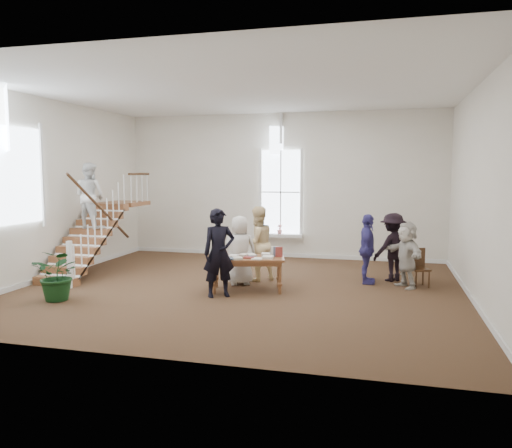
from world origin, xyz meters
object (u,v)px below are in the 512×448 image
(person_yellow, at_px, (257,244))
(floor_plant, at_px, (59,275))
(woman_cluster_c, at_px, (406,255))
(library_table, at_px, (247,261))
(woman_cluster_a, at_px, (367,249))
(side_chair, at_px, (419,266))
(elderly_woman, at_px, (240,250))
(police_officer, at_px, (219,253))
(woman_cluster_b, at_px, (393,247))

(person_yellow, xyz_separation_m, floor_plant, (-3.54, -2.90, -0.38))
(person_yellow, distance_m, woman_cluster_c, 3.54)
(library_table, height_order, woman_cluster_a, woman_cluster_a)
(library_table, height_order, side_chair, side_chair)
(person_yellow, bearing_deg, elderly_woman, 14.36)
(police_officer, height_order, person_yellow, police_officer)
(woman_cluster_c, xyz_separation_m, floor_plant, (-7.08, -3.04, -0.23))
(person_yellow, height_order, floor_plant, person_yellow)
(woman_cluster_c, bearing_deg, woman_cluster_a, -132.76)
(police_officer, distance_m, woman_cluster_a, 3.69)
(woman_cluster_b, height_order, floor_plant, woman_cluster_b)
(elderly_woman, distance_m, person_yellow, 0.59)
(woman_cluster_c, xyz_separation_m, side_chair, (0.29, 0.22, -0.28))
(person_yellow, bearing_deg, side_chair, 140.74)
(woman_cluster_b, bearing_deg, woman_cluster_a, -3.81)
(library_table, bearing_deg, person_yellow, 77.94)
(police_officer, bearing_deg, woman_cluster_a, 1.52)
(library_table, height_order, woman_cluster_c, woman_cluster_c)
(person_yellow, xyz_separation_m, woman_cluster_a, (2.64, 0.34, -0.08))
(woman_cluster_b, xyz_separation_m, floor_plant, (-6.78, -3.69, -0.30))
(person_yellow, xyz_separation_m, woman_cluster_b, (3.24, 0.79, -0.08))
(woman_cluster_a, bearing_deg, floor_plant, 117.27)
(floor_plant, bearing_deg, elderly_woman, 36.51)
(elderly_woman, relative_size, woman_cluster_b, 0.99)
(side_chair, bearing_deg, police_officer, -175.03)
(floor_plant, bearing_deg, library_table, 26.53)
(library_table, relative_size, police_officer, 0.94)
(woman_cluster_a, bearing_deg, police_officer, 124.13)
(woman_cluster_a, relative_size, woman_cluster_c, 1.09)
(woman_cluster_b, bearing_deg, library_table, -9.92)
(woman_cluster_b, relative_size, side_chair, 1.88)
(woman_cluster_b, height_order, side_chair, woman_cluster_b)
(library_table, xyz_separation_m, elderly_woman, (-0.35, 0.61, 0.14))
(elderly_woman, relative_size, person_yellow, 0.90)
(library_table, xyz_separation_m, side_chair, (3.78, 1.47, -0.20))
(police_officer, distance_m, side_chair, 4.75)
(elderly_woman, distance_m, woman_cluster_b, 3.77)
(side_chair, bearing_deg, library_table, 179.67)
(woman_cluster_a, relative_size, side_chair, 1.88)
(person_yellow, height_order, side_chair, person_yellow)
(woman_cluster_b, bearing_deg, woman_cluster_c, 74.09)
(library_table, distance_m, woman_cluster_c, 3.71)
(police_officer, xyz_separation_m, woman_cluster_b, (3.64, 2.54, -0.11))
(library_table, relative_size, woman_cluster_c, 1.16)
(side_chair, bearing_deg, woman_cluster_a, 159.47)
(person_yellow, xyz_separation_m, side_chair, (3.83, 0.36, -0.43))
(police_officer, xyz_separation_m, person_yellow, (0.40, 1.75, -0.03))
(police_officer, relative_size, floor_plant, 1.76)
(police_officer, relative_size, woman_cluster_b, 1.13)
(library_table, distance_m, woman_cluster_a, 2.97)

